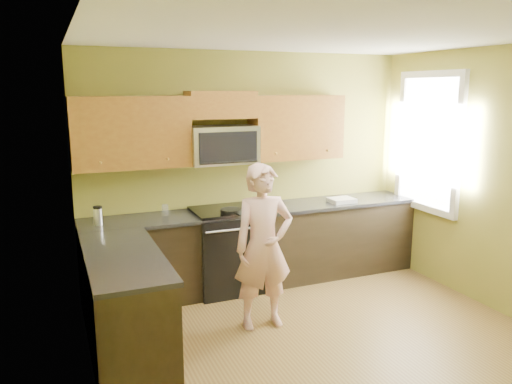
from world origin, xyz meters
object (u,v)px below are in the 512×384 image
stove (227,249)px  frying_pan (231,214)px  butter_tub (279,210)px  microwave (223,163)px  travel_mug (99,225)px  woman (264,247)px

stove → frying_pan: bearing=-96.7°
frying_pan → butter_tub: bearing=4.6°
microwave → travel_mug: size_ratio=3.91×
stove → microwave: microwave is taller
butter_tub → woman: bearing=-123.2°
butter_tub → travel_mug: travel_mug is taller
frying_pan → travel_mug: travel_mug is taller
frying_pan → travel_mug: bearing=169.8°
travel_mug → woman: bearing=-34.0°
stove → woman: bearing=-88.8°
microwave → butter_tub: 0.83m
frying_pan → travel_mug: (-1.36, 0.18, -0.03)m
frying_pan → travel_mug: 1.38m
woman → travel_mug: 1.71m
frying_pan → woman: bearing=-89.2°
microwave → frying_pan: microwave is taller
woman → frying_pan: size_ratio=3.87×
woman → stove: bearing=94.4°
stove → microwave: size_ratio=1.25×
microwave → frying_pan: 0.61m
frying_pan → butter_tub: 0.61m
microwave → travel_mug: microwave is taller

